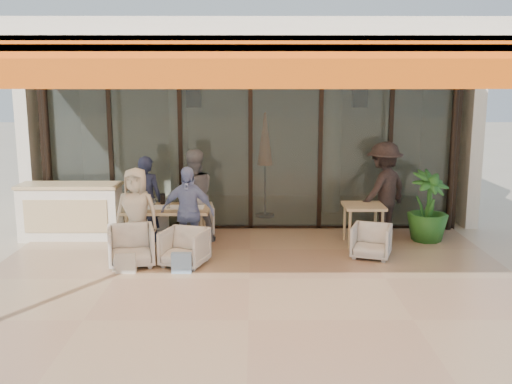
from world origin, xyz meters
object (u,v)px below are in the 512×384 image
at_px(chair_near_left, 131,244).
at_px(diner_grey, 193,196).
at_px(host_counter, 71,211).
at_px(diner_navy, 147,199).
at_px(chair_far_left, 152,219).
at_px(standing_woman, 384,190).
at_px(side_chair, 371,240).
at_px(side_table, 363,211).
at_px(potted_palm, 428,207).
at_px(diner_cream, 137,213).
at_px(diner_periwinkle, 188,212).
at_px(dining_table, 166,211).
at_px(chair_near_right, 184,246).
at_px(chair_far_right, 196,218).

height_order(chair_near_left, diner_grey, diner_grey).
height_order(host_counter, diner_grey, diner_grey).
bearing_deg(diner_navy, chair_far_left, -78.96).
xyz_separation_m(chair_far_left, standing_woman, (4.34, -0.17, 0.58)).
xyz_separation_m(chair_near_left, side_chair, (3.87, 0.41, -0.05)).
relative_size(host_counter, chair_far_left, 2.95).
relative_size(side_table, potted_palm, 0.57).
height_order(diner_cream, diner_periwinkle, diner_periwinkle).
xyz_separation_m(diner_cream, standing_woman, (4.34, 1.23, 0.15)).
bearing_deg(side_table, chair_far_left, 169.18).
bearing_deg(dining_table, side_chair, -8.98).
bearing_deg(chair_near_left, side_table, 2.85).
bearing_deg(chair_near_right, diner_cream, 167.21).
height_order(diner_navy, side_chair, diner_navy).
xyz_separation_m(host_counter, diner_cream, (1.45, -1.13, 0.22)).
bearing_deg(chair_near_right, chair_near_left, -162.03).
distance_m(host_counter, side_table, 5.34).
height_order(chair_far_right, chair_near_left, chair_near_left).
bearing_deg(diner_periwinkle, side_table, 19.45).
bearing_deg(chair_near_right, standing_woman, 44.30).
relative_size(diner_periwinkle, side_chair, 2.44).
distance_m(host_counter, diner_periwinkle, 2.56).
bearing_deg(chair_near_left, chair_far_right, 52.30).
relative_size(chair_near_left, diner_navy, 0.45).
distance_m(host_counter, standing_woman, 5.81).
height_order(chair_near_left, potted_palm, potted_palm).
bearing_deg(standing_woman, chair_far_left, -42.99).
distance_m(chair_far_right, side_table, 3.13).
distance_m(host_counter, diner_cream, 1.85).
distance_m(dining_table, side_chair, 3.52).
xyz_separation_m(diner_cream, diner_periwinkle, (0.84, 0.00, 0.01)).
height_order(dining_table, diner_cream, diner_cream).
distance_m(chair_far_left, diner_navy, 0.69).
relative_size(diner_navy, diner_cream, 1.06).
bearing_deg(standing_woman, chair_near_left, -19.03).
relative_size(chair_far_left, diner_grey, 0.37).
distance_m(diner_navy, side_chair, 4.02).
xyz_separation_m(diner_navy, diner_periwinkle, (0.84, -0.90, -0.03)).
relative_size(host_counter, diner_navy, 1.17).
height_order(chair_far_right, chair_near_right, chair_near_right).
height_order(diner_grey, diner_cream, diner_grey).
relative_size(chair_far_left, potted_palm, 0.48).
height_order(diner_periwinkle, potted_palm, diner_periwinkle).
bearing_deg(host_counter, diner_cream, -37.87).
distance_m(dining_table, chair_near_right, 1.11).
height_order(host_counter, side_table, host_counter).
bearing_deg(diner_cream, chair_far_right, 66.76).
distance_m(diner_grey, side_table, 3.05).
height_order(host_counter, diner_cream, diner_cream).
xyz_separation_m(dining_table, potted_palm, (4.67, 0.45, -0.03)).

